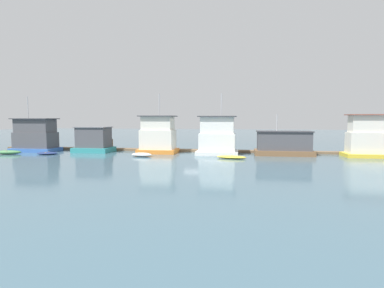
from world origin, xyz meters
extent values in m
plane|color=#426070|center=(0.00, 0.00, 0.00)|extent=(200.00, 200.00, 0.00)
cube|color=brown|center=(0.00, 2.85, 0.15)|extent=(59.60, 1.45, 0.30)
cube|color=#3866B7|center=(-22.88, -0.49, 0.26)|extent=(6.20, 3.70, 0.51)
cube|color=#4C4C51|center=(-22.88, -0.49, 1.63)|extent=(5.44, 2.94, 2.23)
cube|color=#4C4C51|center=(-22.88, -0.49, 3.68)|extent=(5.10, 2.60, 1.88)
cube|color=#38383D|center=(-22.88, -0.49, 4.69)|extent=(5.74, 3.24, 0.12)
cylinder|color=#B2B2B7|center=(-23.94, -0.49, 6.29)|extent=(0.12, 0.12, 3.10)
cube|color=teal|center=(-14.25, 0.08, 0.33)|extent=(5.10, 3.74, 0.66)
cube|color=#4C4C51|center=(-14.25, 0.08, 2.05)|extent=(4.19, 2.83, 2.79)
cube|color=slate|center=(-14.25, 0.08, 3.51)|extent=(4.49, 3.13, 0.12)
cube|color=orange|center=(-4.96, 0.42, 0.27)|extent=(5.22, 3.90, 0.54)
cube|color=silver|center=(-4.96, 0.42, 1.86)|extent=(4.47, 3.15, 2.63)
cube|color=silver|center=(-4.96, 0.42, 4.08)|extent=(4.06, 2.74, 1.81)
cube|color=#38383D|center=(-4.96, 0.42, 5.04)|extent=(4.77, 3.45, 0.12)
cylinder|color=#B2B2B7|center=(-4.74, 0.42, 6.59)|extent=(0.12, 0.12, 2.98)
cube|color=white|center=(3.24, -0.36, 0.24)|extent=(5.39, 3.64, 0.48)
cube|color=white|center=(3.24, -0.36, 1.63)|extent=(4.61, 2.86, 2.30)
cube|color=white|center=(3.24, -0.36, 3.85)|extent=(4.24, 2.49, 2.14)
cube|color=#38383D|center=(3.24, -0.36, 4.98)|extent=(4.91, 3.16, 0.12)
cylinder|color=#B2B2B7|center=(3.74, -0.36, 6.47)|extent=(0.12, 0.12, 2.86)
cube|color=brown|center=(11.72, 0.37, 0.33)|extent=(7.33, 3.34, 0.66)
cube|color=#4C4C51|center=(11.72, 0.37, 1.83)|extent=(6.61, 2.63, 2.34)
cube|color=#38383D|center=(11.72, 0.37, 3.06)|extent=(6.91, 2.93, 0.12)
cylinder|color=#B2B2B7|center=(10.83, 0.37, 4.19)|extent=(0.12, 0.12, 2.14)
cube|color=gold|center=(22.37, 0.12, 0.23)|extent=(7.00, 3.21, 0.45)
cube|color=silver|center=(22.37, 0.12, 1.73)|extent=(6.09, 2.30, 2.56)
cube|color=silver|center=(22.37, 0.12, 4.06)|extent=(5.68, 1.89, 2.10)
cube|color=brown|center=(22.37, 0.12, 5.17)|extent=(6.39, 2.60, 0.12)
ellipsoid|color=#47844C|center=(-24.13, -4.34, 0.26)|extent=(3.46, 1.91, 0.53)
cube|color=#997F60|center=(-24.13, -4.34, 0.45)|extent=(0.39, 0.95, 0.08)
ellipsoid|color=navy|center=(-18.79, -3.86, 0.18)|extent=(2.83, 1.84, 0.35)
cube|color=#997F60|center=(-18.79, -3.86, 0.30)|extent=(0.37, 1.15, 0.08)
ellipsoid|color=white|center=(-5.87, -3.92, 0.24)|extent=(2.75, 1.66, 0.48)
cube|color=#997F60|center=(-5.87, -3.92, 0.40)|extent=(0.28, 1.19, 0.08)
ellipsoid|color=yellow|center=(5.20, -3.99, 0.18)|extent=(3.68, 1.92, 0.35)
cube|color=#997F60|center=(5.20, -3.99, 0.30)|extent=(0.34, 1.19, 0.08)
cylinder|color=#846B4C|center=(-4.98, 1.88, 0.73)|extent=(0.21, 0.21, 1.46)
cylinder|color=brown|center=(13.79, 1.88, 0.72)|extent=(0.22, 0.22, 1.44)
cylinder|color=brown|center=(-12.33, 1.88, 0.86)|extent=(0.28, 0.28, 1.72)
camera|label=1|loc=(6.17, -39.32, 4.63)|focal=28.00mm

